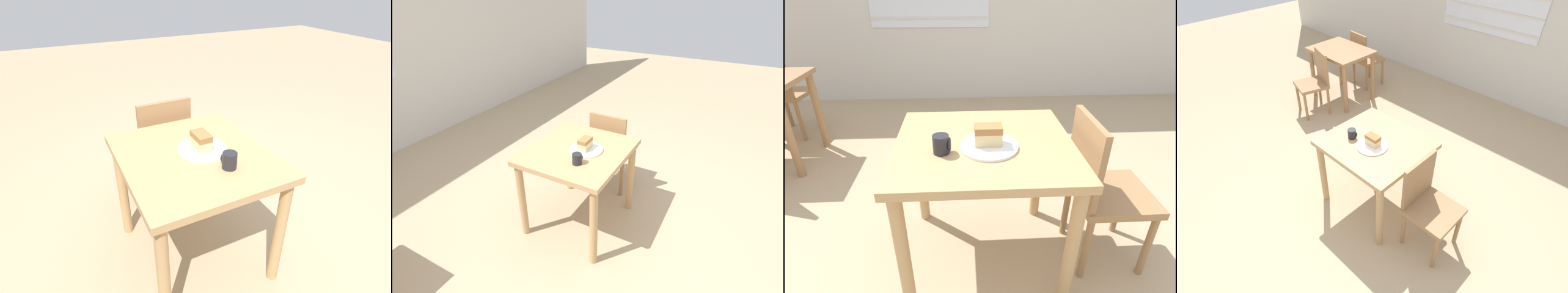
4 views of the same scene
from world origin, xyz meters
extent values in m
cube|color=beige|center=(-0.43, 2.98, 0.99)|extent=(1.35, 0.01, 0.02)
cube|color=tan|center=(0.02, 0.35, 0.70)|extent=(0.82, 0.75, 0.04)
cylinder|color=tan|center=(-0.34, 0.02, 0.34)|extent=(0.06, 0.06, 0.68)
cylinder|color=tan|center=(0.38, 0.02, 0.34)|extent=(0.06, 0.06, 0.68)
cylinder|color=tan|center=(-0.34, 0.67, 0.34)|extent=(0.06, 0.06, 0.68)
cylinder|color=tan|center=(0.38, 0.67, 0.34)|extent=(0.06, 0.06, 0.68)
cylinder|color=#9E754C|center=(-1.38, 1.21, 0.35)|extent=(0.06, 0.06, 0.69)
cylinder|color=#9E754C|center=(-1.38, 1.73, 0.35)|extent=(0.06, 0.06, 0.69)
cube|color=#9E754C|center=(0.68, 0.32, 0.41)|extent=(0.38, 0.38, 0.04)
cylinder|color=#9E754C|center=(0.84, 0.16, 0.20)|extent=(0.04, 0.04, 0.39)
cylinder|color=#9E754C|center=(0.84, 0.48, 0.20)|extent=(0.04, 0.04, 0.39)
cylinder|color=#9E754C|center=(0.52, 0.16, 0.20)|extent=(0.04, 0.04, 0.39)
cylinder|color=#9E754C|center=(0.52, 0.48, 0.20)|extent=(0.04, 0.04, 0.39)
cube|color=#9E754C|center=(0.51, 0.32, 0.63)|extent=(0.03, 0.36, 0.40)
cube|color=#9E754C|center=(-1.77, 2.03, 0.41)|extent=(0.41, 0.41, 0.04)
cylinder|color=#9E754C|center=(-1.60, 2.17, 0.20)|extent=(0.04, 0.04, 0.39)
cylinder|color=#9E754C|center=(-1.92, 2.20, 0.20)|extent=(0.04, 0.04, 0.39)
cylinder|color=#9E754C|center=(-1.63, 1.85, 0.20)|extent=(0.04, 0.04, 0.39)
cylinder|color=white|center=(0.04, 0.29, 0.73)|extent=(0.26, 0.26, 0.01)
cube|color=#E5CC89|center=(0.04, 0.30, 0.77)|extent=(0.12, 0.07, 0.06)
cube|color=#A3703D|center=(0.04, 0.30, 0.81)|extent=(0.12, 0.07, 0.03)
cylinder|color=#232328|center=(-0.17, 0.25, 0.77)|extent=(0.07, 0.07, 0.08)
torus|color=#232328|center=(-0.13, 0.25, 0.77)|extent=(0.01, 0.06, 0.06)
camera|label=1|loc=(-1.19, 0.93, 1.54)|focal=28.00mm
camera|label=2|loc=(-1.79, -0.72, 1.91)|focal=28.00mm
camera|label=3|loc=(-0.06, -0.90, 1.38)|focal=28.00mm
camera|label=4|loc=(1.42, -1.11, 2.31)|focal=28.00mm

